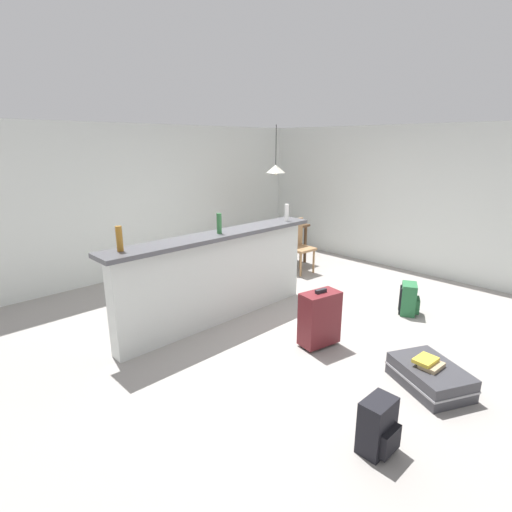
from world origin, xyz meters
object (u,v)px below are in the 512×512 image
object	(u,v)px
backpack_black	(378,427)
bottle_white	(287,213)
pendant_lamp	(276,169)
dining_table	(274,230)
book_stack	(429,363)
bottle_amber	(119,239)
suitcase_upright_maroon	(320,318)
suitcase_flat_charcoal	(430,376)
bottle_green	(219,223)
backpack_green	(409,299)
dining_chair_near_partition	(298,243)

from	to	relation	value
backpack_black	bottle_white	bearing A→B (deg)	54.54
pendant_lamp	bottle_white	bearing A→B (deg)	-131.51
dining_table	book_stack	xyz separation A→B (m)	(-1.85, -3.70, -0.39)
bottle_amber	suitcase_upright_maroon	bearing A→B (deg)	-39.74
suitcase_flat_charcoal	dining_table	bearing A→B (deg)	63.90
bottle_green	pendant_lamp	xyz separation A→B (m)	(2.32, 1.25, 0.49)
dining_table	suitcase_upright_maroon	bearing A→B (deg)	-127.45
pendant_lamp	suitcase_flat_charcoal	bearing A→B (deg)	-116.41
dining_table	suitcase_upright_maroon	size ratio (longest dim) A/B	1.64
bottle_white	backpack_black	world-z (taller)	bottle_white
bottle_amber	bottle_green	bearing A→B (deg)	-2.93
bottle_white	backpack_black	bearing A→B (deg)	-125.46
bottle_green	backpack_green	xyz separation A→B (m)	(1.92, -1.57, -1.06)
dining_table	backpack_black	distance (m)	4.78
suitcase_upright_maroon	backpack_green	xyz separation A→B (m)	(1.55, -0.30, -0.13)
bottle_white	suitcase_upright_maroon	distance (m)	1.75
bottle_amber	bottle_white	distance (m)	2.42
bottle_amber	book_stack	distance (m)	3.20
book_stack	bottle_white	bearing A→B (deg)	72.97
bottle_green	bottle_white	size ratio (longest dim) A/B	1.04
bottle_amber	dining_table	world-z (taller)	bottle_amber
backpack_black	pendant_lamp	bearing A→B (deg)	52.37
backpack_green	bottle_green	bearing A→B (deg)	140.61
backpack_green	book_stack	distance (m)	1.73
bottle_green	suitcase_upright_maroon	distance (m)	1.62
bottle_white	dining_table	bearing A→B (deg)	48.93
dining_chair_near_partition	bottle_amber	bearing A→B (deg)	-170.65
bottle_white	dining_table	size ratio (longest dim) A/B	0.22
bottle_green	backpack_green	world-z (taller)	bottle_green
bottle_green	dining_table	world-z (taller)	bottle_green
bottle_amber	dining_chair_near_partition	distance (m)	3.61
backpack_green	pendant_lamp	bearing A→B (deg)	81.89
bottle_amber	book_stack	world-z (taller)	bottle_amber
dining_table	backpack_green	size ratio (longest dim) A/B	2.62
suitcase_flat_charcoal	book_stack	world-z (taller)	book_stack
bottle_green	backpack_black	distance (m)	2.82
dining_chair_near_partition	backpack_green	bearing A→B (deg)	-98.54
dining_table	dining_chair_near_partition	bearing A→B (deg)	-93.47
bottle_amber	backpack_green	distance (m)	3.71
bottle_green	dining_chair_near_partition	world-z (taller)	bottle_green
pendant_lamp	book_stack	world-z (taller)	pendant_lamp
suitcase_upright_maroon	book_stack	bearing A→B (deg)	-86.71
bottle_white	suitcase_flat_charcoal	bearing A→B (deg)	-106.28
dining_table	suitcase_flat_charcoal	size ratio (longest dim) A/B	1.24
bottle_amber	backpack_green	size ratio (longest dim) A/B	0.61
suitcase_upright_maroon	bottle_amber	bearing A→B (deg)	140.26
dining_chair_near_partition	pendant_lamp	bearing A→B (deg)	83.45
suitcase_flat_charcoal	backpack_green	xyz separation A→B (m)	(1.45, 0.90, 0.09)
backpack_black	backpack_green	size ratio (longest dim) A/B	1.00
bottle_amber	dining_chair_near_partition	xyz separation A→B (m)	(3.48, 0.57, -0.76)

